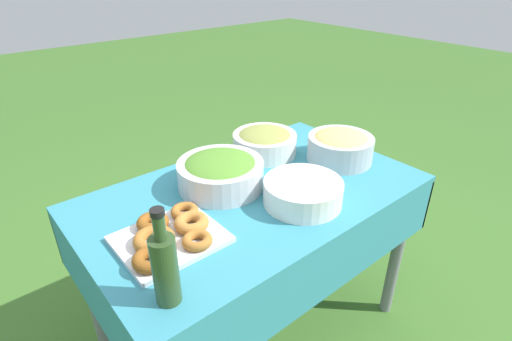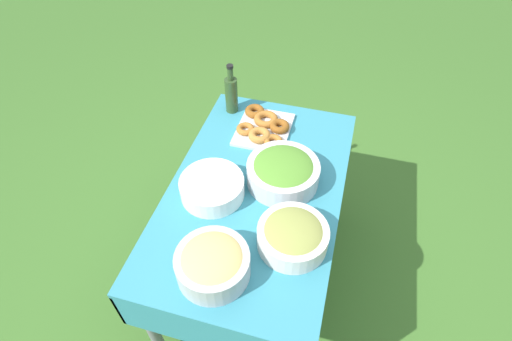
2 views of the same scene
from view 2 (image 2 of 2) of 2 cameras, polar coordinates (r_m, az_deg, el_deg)
The scene contains 8 objects.
ground_plane at distance 2.33m, azimuth -0.03°, elevation -14.30°, with size 14.00×14.00×0.00m, color #3D6B28.
picnic_table at distance 1.81m, azimuth -0.04°, elevation -4.82°, with size 1.22×0.74×0.73m.
salad_bowl at distance 1.71m, azimuth 3.88°, elevation -0.12°, with size 0.31×0.31×0.12m.
pasta_bowl at distance 1.45m, azimuth -6.22°, elevation -13.01°, with size 0.27×0.27×0.13m.
donut_platter at distance 1.98m, azimuth 1.09°, elevation 6.25°, with size 0.32×0.29×0.05m.
plate_stack at distance 1.69m, azimuth -6.28°, elevation -2.43°, with size 0.27×0.27×0.08m.
olive_oil_bottle at distance 2.06m, azimuth -3.55°, elevation 10.92°, with size 0.06×0.06×0.27m.
olive_bowl at distance 1.52m, azimuth 5.28°, elevation -9.19°, with size 0.27×0.27×0.11m.
Camera 2 is at (1.09, 0.30, 2.04)m, focal length 28.00 mm.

